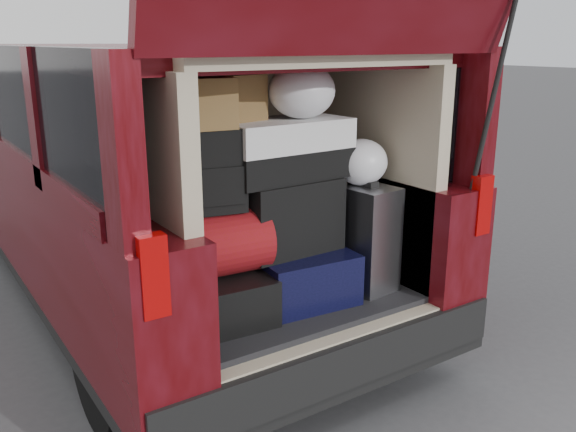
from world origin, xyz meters
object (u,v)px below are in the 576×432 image
Objects in this scene: silver_roller at (361,236)px; navy_hardshell at (293,271)px; black_hardshell at (217,293)px; twotone_duffel at (284,149)px; black_soft_case at (287,215)px; backpack at (214,171)px; red_duffel at (217,244)px.

navy_hardshell is at bearing 158.58° from silver_roller.
twotone_duffel is (0.39, 0.02, 0.64)m from black_hardshell.
black_soft_case is at bearing -159.26° from navy_hardshell.
red_duffel is at bearing -100.74° from backpack.
black_soft_case is at bearing 2.79° from black_hardshell.
red_duffel is 0.34m from backpack.
silver_roller reaches higher than navy_hardshell.
silver_roller is at bearing -19.00° from twotone_duffel.
navy_hardshell is (0.44, 0.00, 0.02)m from black_hardshell.
backpack is at bearing 169.56° from silver_roller.
black_hardshell is 0.94× the size of navy_hardshell.
black_hardshell is 0.60m from backpack.
navy_hardshell reaches higher than black_hardshell.
red_duffel is 1.23× the size of backpack.
navy_hardshell is 0.40m from silver_roller.
navy_hardshell is at bearing 15.44° from backpack.
black_hardshell is 1.00× the size of silver_roller.
backpack is 0.59× the size of twotone_duffel.
red_duffel is 0.73× the size of twotone_duffel.
silver_roller is 0.44m from black_soft_case.
silver_roller is at bearing -14.26° from black_soft_case.
red_duffel is (-0.45, -0.05, 0.24)m from navy_hardshell.
backpack is (-0.40, -0.02, 0.27)m from black_soft_case.
red_duffel is 0.92× the size of black_soft_case.
twotone_duffel is (-0.40, 0.12, 0.48)m from silver_roller.
backpack reaches higher than navy_hardshell.
twotone_duffel is (0.41, 0.06, 0.39)m from red_duffel.
twotone_duffel is (0.40, 0.05, 0.05)m from backpack.
black_soft_case reaches higher than red_duffel.
black_hardshell is at bearing 177.24° from black_soft_case.
silver_roller is (0.80, -0.10, 0.16)m from black_hardshell.
black_soft_case is at bearing -96.94° from twotone_duffel.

